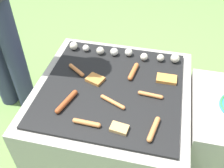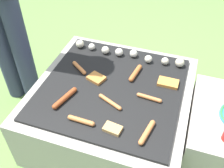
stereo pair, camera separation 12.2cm
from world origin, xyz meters
TOP-DOWN VIEW (x-y plane):
  - ground_plane at (0.00, 0.00)m, footprint 14.00×14.00m
  - grill at (0.00, 0.00)m, footprint 0.94×0.94m
  - sausage_back_center at (0.03, -0.14)m, footprint 0.16×0.08m
  - sausage_mid_left at (-0.06, -0.32)m, footprint 0.16×0.03m
  - sausage_back_right at (0.24, -0.03)m, footprint 0.15×0.03m
  - sausage_front_left at (-0.22, -0.19)m, footprint 0.08×0.19m
  - sausage_mid_right at (-0.26, 0.09)m, footprint 0.13×0.10m
  - sausage_front_right at (0.11, 0.15)m, footprint 0.05×0.17m
  - sausage_front_center at (0.28, -0.28)m, footprint 0.06×0.17m
  - bread_slice_left at (0.32, 0.13)m, footprint 0.12×0.08m
  - bread_slice_center at (-0.11, 0.03)m, footprint 0.12×0.11m
  - bread_slice_right at (0.11, -0.31)m, footprint 0.10×0.07m
  - mushroom_row at (0.01, 0.32)m, footprint 0.77×0.08m

SIDE VIEW (x-z plane):
  - ground_plane at x=0.00m, z-range 0.00..0.00m
  - grill at x=0.00m, z-range 0.00..0.40m
  - bread_slice_left at x=0.32m, z-range 0.41..0.43m
  - bread_slice_center at x=-0.11m, z-range 0.41..0.43m
  - bread_slice_right at x=0.11m, z-range 0.41..0.43m
  - sausage_back_center at x=0.03m, z-range 0.41..0.43m
  - sausage_back_right at x=0.24m, z-range 0.41..0.43m
  - sausage_mid_right at x=-0.26m, z-range 0.41..0.43m
  - sausage_mid_left at x=-0.06m, z-range 0.41..0.43m
  - sausage_front_center at x=0.28m, z-range 0.41..0.43m
  - sausage_front_right at x=0.11m, z-range 0.41..0.44m
  - sausage_front_left at x=-0.22m, z-range 0.41..0.44m
  - mushroom_row at x=0.01m, z-range 0.40..0.46m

